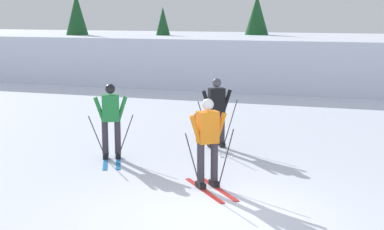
# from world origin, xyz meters

# --- Properties ---
(ground_plane) EXTENTS (120.00, 120.00, 0.00)m
(ground_plane) POSITION_xyz_m (0.00, 0.00, 0.00)
(ground_plane) COLOR silver
(far_snow_ridge) EXTENTS (80.00, 8.81, 2.14)m
(far_snow_ridge) POSITION_xyz_m (0.00, 18.34, 1.07)
(far_snow_ridge) COLOR silver
(far_snow_ridge) RESTS_ON ground
(skier_black) EXTENTS (1.17, 1.55, 1.71)m
(skier_black) POSITION_xyz_m (-1.27, 4.66, 0.92)
(skier_black) COLOR silver
(skier_black) RESTS_ON ground
(skier_orange) EXTENTS (1.33, 1.45, 1.71)m
(skier_orange) POSITION_xyz_m (-0.59, 1.54, 0.96)
(skier_orange) COLOR red
(skier_orange) RESTS_ON ground
(skier_green) EXTENTS (1.01, 1.61, 1.71)m
(skier_green) POSITION_xyz_m (-3.23, 2.90, 0.92)
(skier_green) COLOR #237AC6
(skier_green) RESTS_ON ground
(conifer_far_left) EXTENTS (1.47, 1.47, 3.48)m
(conifer_far_left) POSITION_xyz_m (-7.55, 17.53, 2.04)
(conifer_far_left) COLOR #513823
(conifer_far_left) RESTS_ON ground
(conifer_far_right) EXTENTS (2.00, 2.00, 4.09)m
(conifer_far_right) POSITION_xyz_m (-3.37, 19.51, 2.40)
(conifer_far_right) COLOR #513823
(conifer_far_right) RESTS_ON ground
(conifer_far_centre) EXTENTS (1.78, 1.78, 4.15)m
(conifer_far_centre) POSITION_xyz_m (-11.64, 16.51, 2.49)
(conifer_far_centre) COLOR #513823
(conifer_far_centre) RESTS_ON ground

